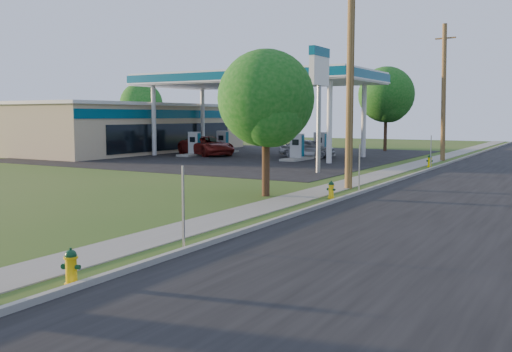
{
  "coord_description": "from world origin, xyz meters",
  "views": [
    {
      "loc": [
        8.37,
        -6.3,
        3.15
      ],
      "look_at": [
        0.0,
        8.0,
        1.4
      ],
      "focal_mm": 40.0,
      "sensor_mm": 36.0,
      "label": 1
    }
  ],
  "objects_px": {
    "hydrant_mid": "(331,190)",
    "car_silver": "(307,148)",
    "fuel_pump_nw": "(195,147)",
    "fuel_pump_se": "(320,148)",
    "fuel_pump_sw": "(223,145)",
    "hydrant_near": "(71,267)",
    "utility_pole_mid": "(350,73)",
    "tree_verge": "(267,102)",
    "utility_pole_far": "(444,92)",
    "fuel_pump_ne": "(297,150)",
    "tree_back": "(142,105)",
    "car_red": "(206,146)",
    "price_pylon": "(319,74)",
    "hydrant_far": "(430,161)",
    "tree_lot": "(387,97)"
  },
  "relations": [
    {
      "from": "utility_pole_far",
      "to": "price_pylon",
      "type": "xyz_separation_m",
      "value": [
        -3.9,
        -12.5,
        0.63
      ]
    },
    {
      "from": "hydrant_mid",
      "to": "car_red",
      "type": "bearing_deg",
      "value": 136.44
    },
    {
      "from": "hydrant_mid",
      "to": "car_red",
      "type": "distance_m",
      "value": 24.67
    },
    {
      "from": "utility_pole_mid",
      "to": "fuel_pump_se",
      "type": "bearing_deg",
      "value": 117.63
    },
    {
      "from": "fuel_pump_nw",
      "to": "hydrant_near",
      "type": "relative_size",
      "value": 4.44
    },
    {
      "from": "utility_pole_far",
      "to": "fuel_pump_se",
      "type": "bearing_deg",
      "value": -173.59
    },
    {
      "from": "car_silver",
      "to": "fuel_pump_sw",
      "type": "bearing_deg",
      "value": 77.82
    },
    {
      "from": "tree_lot",
      "to": "fuel_pump_se",
      "type": "bearing_deg",
      "value": -102.47
    },
    {
      "from": "utility_pole_mid",
      "to": "tree_back",
      "type": "distance_m",
      "value": 38.03
    },
    {
      "from": "utility_pole_mid",
      "to": "fuel_pump_ne",
      "type": "relative_size",
      "value": 3.06
    },
    {
      "from": "fuel_pump_nw",
      "to": "fuel_pump_se",
      "type": "xyz_separation_m",
      "value": [
        9.0,
        4.0,
        0.0
      ]
    },
    {
      "from": "hydrant_mid",
      "to": "utility_pole_mid",
      "type": "bearing_deg",
      "value": 99.35
    },
    {
      "from": "hydrant_mid",
      "to": "car_silver",
      "type": "relative_size",
      "value": 0.16
    },
    {
      "from": "hydrant_near",
      "to": "hydrant_far",
      "type": "height_order",
      "value": "hydrant_far"
    },
    {
      "from": "utility_pole_mid",
      "to": "hydrant_far",
      "type": "xyz_separation_m",
      "value": [
        0.52,
        12.35,
        -4.58
      ]
    },
    {
      "from": "fuel_pump_se",
      "to": "car_silver",
      "type": "height_order",
      "value": "fuel_pump_se"
    },
    {
      "from": "fuel_pump_nw",
      "to": "fuel_pump_se",
      "type": "height_order",
      "value": "same"
    },
    {
      "from": "car_red",
      "to": "utility_pole_far",
      "type": "bearing_deg",
      "value": -53.22
    },
    {
      "from": "tree_verge",
      "to": "hydrant_near",
      "type": "distance_m",
      "value": 12.9
    },
    {
      "from": "hydrant_near",
      "to": "hydrant_far",
      "type": "bearing_deg",
      "value": 90.51
    },
    {
      "from": "utility_pole_mid",
      "to": "fuel_pump_ne",
      "type": "bearing_deg",
      "value": 124.4
    },
    {
      "from": "fuel_pump_ne",
      "to": "car_silver",
      "type": "xyz_separation_m",
      "value": [
        -0.65,
        3.09,
        -0.01
      ]
    },
    {
      "from": "hydrant_near",
      "to": "car_silver",
      "type": "distance_m",
      "value": 33.82
    },
    {
      "from": "hydrant_mid",
      "to": "car_silver",
      "type": "bearing_deg",
      "value": 117.63
    },
    {
      "from": "tree_back",
      "to": "car_red",
      "type": "relative_size",
      "value": 1.2
    },
    {
      "from": "fuel_pump_se",
      "to": "hydrant_far",
      "type": "relative_size",
      "value": 4.2
    },
    {
      "from": "utility_pole_far",
      "to": "tree_back",
      "type": "distance_m",
      "value": 31.37
    },
    {
      "from": "fuel_pump_nw",
      "to": "fuel_pump_sw",
      "type": "xyz_separation_m",
      "value": [
        0.0,
        4.0,
        0.0
      ]
    },
    {
      "from": "utility_pole_far",
      "to": "fuel_pump_nw",
      "type": "xyz_separation_m",
      "value": [
        -17.9,
        -5.0,
        -4.08
      ]
    },
    {
      "from": "utility_pole_mid",
      "to": "utility_pole_far",
      "type": "xyz_separation_m",
      "value": [
        0.0,
        18.0,
        -0.15
      ]
    },
    {
      "from": "tree_back",
      "to": "hydrant_far",
      "type": "height_order",
      "value": "tree_back"
    },
    {
      "from": "fuel_pump_se",
      "to": "car_red",
      "type": "xyz_separation_m",
      "value": [
        -8.45,
        -3.16,
        0.05
      ]
    },
    {
      "from": "fuel_pump_ne",
      "to": "fuel_pump_sw",
      "type": "height_order",
      "value": "same"
    },
    {
      "from": "utility_pole_mid",
      "to": "hydrant_near",
      "type": "relative_size",
      "value": 13.6
    },
    {
      "from": "hydrant_near",
      "to": "hydrant_mid",
      "type": "bearing_deg",
      "value": 91.14
    },
    {
      "from": "fuel_pump_ne",
      "to": "hydrant_mid",
      "type": "height_order",
      "value": "fuel_pump_ne"
    },
    {
      "from": "fuel_pump_nw",
      "to": "price_pylon",
      "type": "height_order",
      "value": "price_pylon"
    },
    {
      "from": "fuel_pump_nw",
      "to": "car_silver",
      "type": "height_order",
      "value": "fuel_pump_nw"
    },
    {
      "from": "fuel_pump_sw",
      "to": "tree_back",
      "type": "distance_m",
      "value": 14.52
    },
    {
      "from": "utility_pole_mid",
      "to": "utility_pole_far",
      "type": "bearing_deg",
      "value": 90.0
    },
    {
      "from": "fuel_pump_sw",
      "to": "hydrant_near",
      "type": "xyz_separation_m",
      "value": [
        18.68,
        -33.11,
        -0.37
      ]
    },
    {
      "from": "price_pylon",
      "to": "tree_lot",
      "type": "height_order",
      "value": "tree_lot"
    },
    {
      "from": "car_silver",
      "to": "hydrant_near",
      "type": "bearing_deg",
      "value": -168.13
    },
    {
      "from": "fuel_pump_nw",
      "to": "car_red",
      "type": "xyz_separation_m",
      "value": [
        0.55,
        0.84,
        0.05
      ]
    },
    {
      "from": "utility_pole_mid",
      "to": "tree_verge",
      "type": "xyz_separation_m",
      "value": [
        -1.86,
        -3.93,
        -1.27
      ]
    },
    {
      "from": "utility_pole_far",
      "to": "tree_verge",
      "type": "height_order",
      "value": "utility_pole_far"
    },
    {
      "from": "fuel_pump_se",
      "to": "tree_verge",
      "type": "distance_m",
      "value": 22.28
    },
    {
      "from": "fuel_pump_sw",
      "to": "hydrant_far",
      "type": "bearing_deg",
      "value": -14.15
    },
    {
      "from": "utility_pole_far",
      "to": "fuel_pump_sw",
      "type": "height_order",
      "value": "utility_pole_far"
    },
    {
      "from": "fuel_pump_sw",
      "to": "price_pylon",
      "type": "relative_size",
      "value": 0.47
    }
  ]
}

